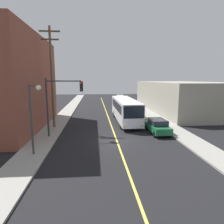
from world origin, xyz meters
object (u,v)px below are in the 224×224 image
utility_pole_near (52,74)px  traffic_signal_left_corner (62,96)px  city_bus (125,109)px  street_lamp_left (33,109)px  parked_car_green (158,126)px

utility_pole_near → traffic_signal_left_corner: size_ratio=1.99×
city_bus → street_lamp_left: street_lamp_left is taller
city_bus → parked_car_green: city_bus is taller
utility_pole_near → street_lamp_left: (0.35, -8.85, -2.90)m
city_bus → traffic_signal_left_corner: bearing=-137.3°
street_lamp_left → utility_pole_near: bearing=92.3°
street_lamp_left → traffic_signal_left_corner: bearing=73.8°
city_bus → parked_car_green: (2.67, -6.42, -0.98)m
parked_car_green → utility_pole_near: 13.80m
parked_car_green → city_bus: bearing=112.6°
parked_car_green → traffic_signal_left_corner: (-10.28, -0.60, 3.46)m
traffic_signal_left_corner → street_lamp_left: size_ratio=1.09×
parked_car_green → traffic_signal_left_corner: 10.87m
traffic_signal_left_corner → utility_pole_near: bearing=113.9°
utility_pole_near → traffic_signal_left_corner: utility_pole_near is taller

